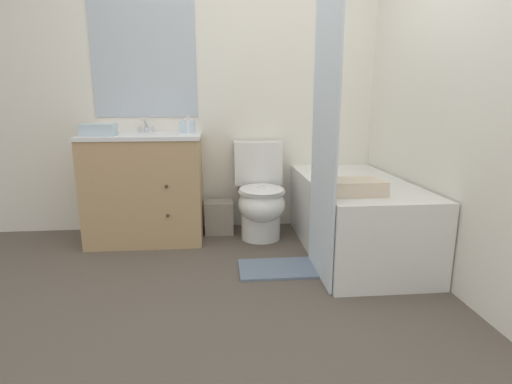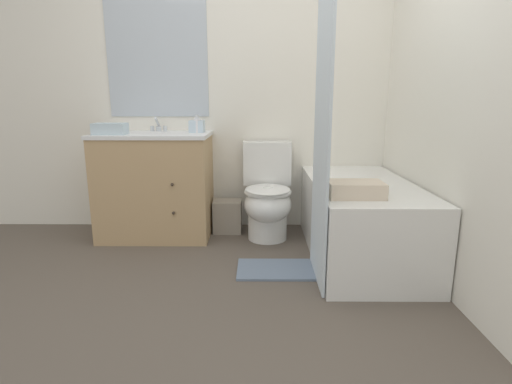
% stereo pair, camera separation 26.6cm
% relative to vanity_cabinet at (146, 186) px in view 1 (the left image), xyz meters
% --- Properties ---
extents(ground_plane, '(14.00, 14.00, 0.00)m').
position_rel_vanity_cabinet_xyz_m(ground_plane, '(0.75, -1.34, -0.44)').
color(ground_plane, brown).
extents(wall_back, '(8.00, 0.06, 2.50)m').
position_rel_vanity_cabinet_xyz_m(wall_back, '(0.74, 0.31, 0.81)').
color(wall_back, white).
rests_on(wall_back, ground_plane).
extents(wall_right, '(0.05, 2.62, 2.50)m').
position_rel_vanity_cabinet_xyz_m(wall_right, '(1.97, -0.53, 0.81)').
color(wall_right, white).
rests_on(wall_right, ground_plane).
extents(vanity_cabinet, '(0.90, 0.60, 0.86)m').
position_rel_vanity_cabinet_xyz_m(vanity_cabinet, '(0.00, 0.00, 0.00)').
color(vanity_cabinet, tan).
rests_on(vanity_cabinet, ground_plane).
extents(sink_faucet, '(0.14, 0.12, 0.12)m').
position_rel_vanity_cabinet_xyz_m(sink_faucet, '(-0.00, 0.19, 0.45)').
color(sink_faucet, silver).
rests_on(sink_faucet, vanity_cabinet).
extents(toilet, '(0.40, 0.63, 0.77)m').
position_rel_vanity_cabinet_xyz_m(toilet, '(0.92, -0.05, -0.09)').
color(toilet, white).
rests_on(toilet, ground_plane).
extents(bathtub, '(0.70, 1.43, 0.54)m').
position_rel_vanity_cabinet_xyz_m(bathtub, '(1.58, -0.43, -0.16)').
color(bathtub, white).
rests_on(bathtub, ground_plane).
extents(shower_curtain, '(0.02, 0.55, 1.88)m').
position_rel_vanity_cabinet_xyz_m(shower_curtain, '(1.22, -0.84, 0.51)').
color(shower_curtain, silver).
rests_on(shower_curtain, ground_plane).
extents(wastebasket, '(0.24, 0.20, 0.28)m').
position_rel_vanity_cabinet_xyz_m(wastebasket, '(0.58, 0.09, -0.30)').
color(wastebasket, gray).
rests_on(wastebasket, ground_plane).
extents(tissue_box, '(0.12, 0.14, 0.12)m').
position_rel_vanity_cabinet_xyz_m(tissue_box, '(0.34, 0.08, 0.47)').
color(tissue_box, silver).
rests_on(tissue_box, vanity_cabinet).
extents(soap_dispenser, '(0.05, 0.05, 0.14)m').
position_rel_vanity_cabinet_xyz_m(soap_dispenser, '(0.35, 0.03, 0.48)').
color(soap_dispenser, silver).
rests_on(soap_dispenser, vanity_cabinet).
extents(hand_towel_folded, '(0.24, 0.15, 0.09)m').
position_rel_vanity_cabinet_xyz_m(hand_towel_folded, '(-0.29, -0.14, 0.46)').
color(hand_towel_folded, silver).
rests_on(hand_towel_folded, vanity_cabinet).
extents(bath_towel_folded, '(0.33, 0.22, 0.09)m').
position_rel_vanity_cabinet_xyz_m(bath_towel_folded, '(1.43, -0.87, 0.15)').
color(bath_towel_folded, beige).
rests_on(bath_towel_folded, bathtub).
extents(bath_mat, '(0.55, 0.33, 0.02)m').
position_rel_vanity_cabinet_xyz_m(bath_mat, '(0.98, -0.73, -0.43)').
color(bath_mat, slate).
rests_on(bath_mat, ground_plane).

